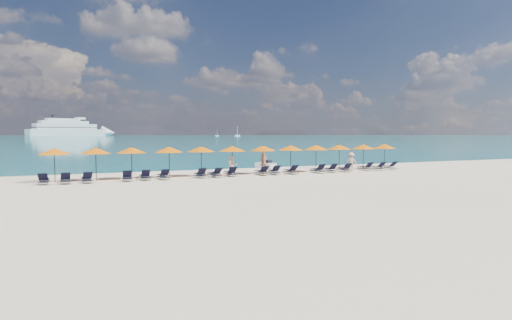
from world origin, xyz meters
name	(u,v)px	position (x,y,z in m)	size (l,w,h in m)	color
ground	(274,180)	(0.00, 0.00, 0.00)	(1400.00, 1400.00, 0.00)	beige
sea	(77,136)	(0.00, 660.00, 0.01)	(1600.00, 1300.00, 0.01)	#1FA9B2
cruise_ship	(75,130)	(-2.92, 613.76, 8.86)	(119.31, 68.73, 34.06)	white
sailboat_near	(237,135)	(185.11, 480.58, 1.28)	(6.79, 2.26, 12.45)	white
sailboat_far	(217,135)	(171.79, 521.86, 0.97)	(5.14, 1.71, 9.42)	white
jetski	(266,165)	(3.66, 9.08, 0.31)	(1.35, 2.28, 0.76)	white
beachgoer_a	(264,161)	(1.70, 5.31, 0.92)	(0.67, 0.44, 1.84)	#D7A389
beachgoer_b	(232,166)	(-1.59, 3.77, 0.76)	(0.74, 0.43, 1.53)	#D7A389
beachgoer_c	(351,162)	(8.81, 3.22, 0.80)	(1.03, 0.48, 1.60)	#D7A389
umbrella_0	(54,151)	(-13.69, 4.50, 2.02)	(2.10, 2.10, 2.28)	black
umbrella_1	(96,151)	(-11.16, 4.57, 2.02)	(2.10, 2.10, 2.28)	black
umbrella_2	(132,150)	(-8.79, 4.69, 2.02)	(2.10, 2.10, 2.28)	black
umbrella_3	(169,150)	(-6.17, 4.59, 2.02)	(2.10, 2.10, 2.28)	black
umbrella_4	(201,149)	(-3.75, 4.65, 2.02)	(2.10, 2.10, 2.28)	black
umbrella_5	(232,149)	(-1.34, 4.48, 2.02)	(2.10, 2.10, 2.28)	black
umbrella_6	(263,148)	(1.26, 4.47, 2.02)	(2.10, 2.10, 2.28)	black
umbrella_7	(291,148)	(3.83, 4.65, 2.02)	(2.10, 2.10, 2.28)	black
umbrella_8	(316,147)	(6.17, 4.51, 2.02)	(2.10, 2.10, 2.28)	black
umbrella_9	(339,147)	(8.63, 4.68, 2.02)	(2.10, 2.10, 2.28)	black
umbrella_10	(363,147)	(11.15, 4.64, 2.02)	(2.10, 2.10, 2.28)	black
umbrella_11	(385,146)	(13.61, 4.72, 2.02)	(2.10, 2.10, 2.28)	black
lounger_0	(44,181)	(-14.30, 3.53, 0.24)	(0.69, 1.72, 0.66)	silver
lounger_1	(65,180)	(-13.07, 3.42, 0.24)	(0.68, 1.72, 0.66)	silver
lounger_2	(87,179)	(-11.80, 3.34, 0.24)	(0.73, 1.74, 0.66)	silver
lounger_3	(127,177)	(-9.28, 3.46, 0.24)	(0.79, 1.76, 0.66)	silver
lounger_4	(145,177)	(-8.10, 3.53, 0.24)	(0.67, 1.72, 0.66)	silver
lounger_5	(163,176)	(-6.85, 3.47, 0.24)	(0.67, 1.72, 0.66)	silver
lounger_6	(200,175)	(-4.23, 3.39, 0.24)	(0.65, 1.71, 0.66)	silver
lounger_7	(215,174)	(-3.15, 3.25, 0.24)	(0.79, 1.75, 0.66)	silver
lounger_8	(231,173)	(-1.82, 3.57, 0.24)	(0.71, 1.73, 0.66)	silver
lounger_9	(262,172)	(0.67, 3.43, 0.24)	(0.63, 1.70, 0.66)	silver
lounger_10	(274,171)	(1.75, 3.52, 0.24)	(0.73, 1.74, 0.66)	silver
lounger_11	(291,171)	(3.17, 3.37, 0.24)	(0.62, 1.70, 0.66)	silver
lounger_12	(318,170)	(5.60, 3.27, 0.24)	(0.74, 1.74, 0.66)	silver
lounger_13	(330,169)	(6.81, 3.33, 0.24)	(0.68, 1.72, 0.66)	silver
lounger_14	(344,169)	(8.16, 3.24, 0.24)	(0.78, 1.75, 0.66)	silver
lounger_15	(366,168)	(10.58, 3.55, 0.24)	(0.68, 1.72, 0.66)	silver
lounger_16	(378,168)	(11.74, 3.36, 0.24)	(0.62, 1.70, 0.66)	silver
lounger_17	(389,167)	(13.14, 3.52, 0.24)	(0.70, 1.73, 0.66)	silver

